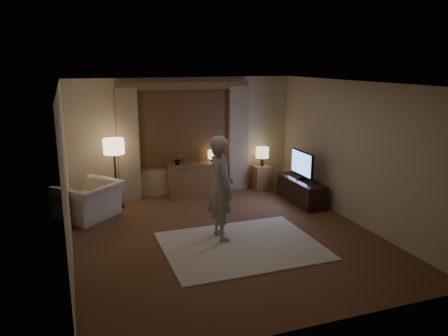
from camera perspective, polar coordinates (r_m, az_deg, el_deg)
name	(u,v)px	position (r m, az deg, el deg)	size (l,w,h in m)	color
room	(217,155)	(7.62, -0.93, 1.64)	(5.04, 5.54, 2.64)	brown
rug	(241,246)	(7.23, 2.28, -10.10)	(2.50, 2.00, 0.02)	beige
sideboard	(196,180)	(9.76, -3.69, -1.59)	(1.20, 0.40, 0.70)	brown
picture_frame	(196,161)	(9.65, -3.73, 0.98)	(0.16, 0.02, 0.20)	brown
plant	(178,160)	(9.54, -6.04, 1.09)	(0.17, 0.13, 0.30)	#999999
table_lamp_sideboard	(213,155)	(9.74, -1.48, 1.72)	(0.22, 0.22, 0.30)	black
floor_lamp	(114,150)	(9.02, -14.18, 2.28)	(0.42, 0.42, 1.43)	black
armchair	(89,201)	(8.71, -17.21, -4.12)	(1.08, 0.94, 0.70)	beige
side_table	(262,177)	(10.27, 4.95, -1.24)	(0.40, 0.40, 0.56)	brown
table_lamp_side	(262,153)	(10.13, 5.02, 1.97)	(0.30, 0.30, 0.44)	black
tv_stand	(301,191)	(9.44, 10.02, -2.95)	(0.45, 1.40, 0.50)	black
tv	(302,164)	(9.29, 10.16, 0.53)	(0.21, 0.85, 0.61)	black
person	(221,188)	(7.22, -0.38, -2.64)	(0.64, 0.42, 1.75)	#A49E97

